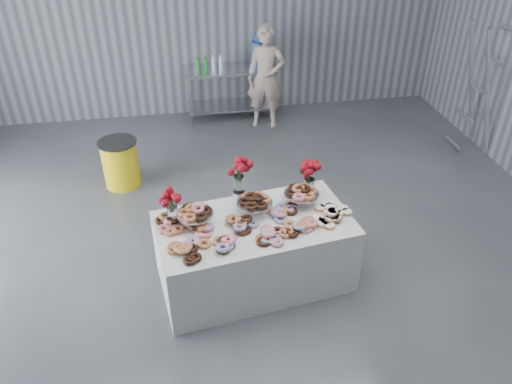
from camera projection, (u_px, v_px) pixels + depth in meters
ground at (247, 293)px, 5.10m from camera, size 9.00×9.00×0.00m
room_walls at (206, 32)px, 3.65m from camera, size 8.04×9.04×4.02m
display_table at (254, 252)px, 5.06m from camera, size 2.02×1.26×0.75m
prep_table at (230, 85)px, 8.17m from camera, size 1.50×0.60×0.90m
donut_mounds at (255, 222)px, 4.79m from camera, size 1.90×1.05×0.09m
cake_stand_left at (195, 212)px, 4.75m from camera, size 0.36×0.36×0.17m
cake_stand_mid at (255, 201)px, 4.91m from camera, size 0.36×0.36×0.17m
cake_stand_right at (302, 192)px, 5.04m from camera, size 0.36×0.36×0.17m
danish_pile at (332, 212)px, 4.90m from camera, size 0.48×0.48×0.11m
bouquet_left at (171, 197)px, 4.69m from camera, size 0.26×0.26×0.42m
bouquet_right at (310, 169)px, 5.11m from camera, size 0.26×0.26×0.42m
bouquet_center at (239, 172)px, 4.91m from camera, size 0.26×0.26×0.57m
water_jug at (260, 51)px, 7.94m from camera, size 0.28×0.28×0.55m
drink_bottles at (209, 63)px, 7.81m from camera, size 0.54×0.08×0.27m
person at (266, 77)px, 7.89m from camera, size 0.68×0.54×1.64m
trash_barrel at (120, 163)px, 6.63m from camera, size 0.51×0.51×0.65m
stepladder at (479, 89)px, 7.11m from camera, size 0.70×0.48×1.92m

